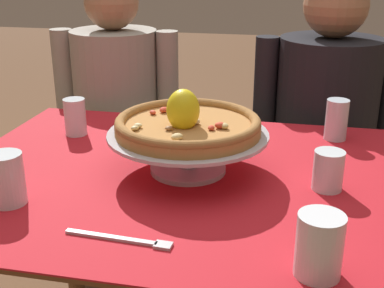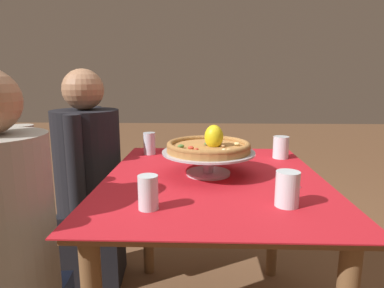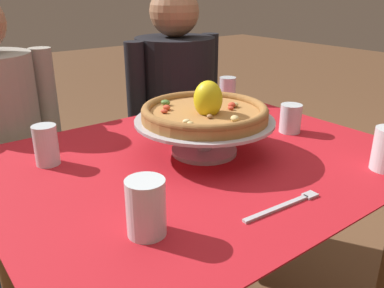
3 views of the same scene
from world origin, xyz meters
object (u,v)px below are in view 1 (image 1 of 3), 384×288
(diner_left, at_px, (119,140))
(water_glass_back_left, at_px, (75,119))
(water_glass_side_right, at_px, (328,173))
(dinner_fork, at_px, (124,239))
(water_glass_back_right, at_px, (336,122))
(pizza_stand, at_px, (188,144))
(pizza, at_px, (187,123))
(water_glass_front_left, at_px, (7,181))
(diner_right, at_px, (322,149))
(water_glass_front_right, at_px, (319,249))

(diner_left, bearing_deg, water_glass_back_left, -85.06)
(water_glass_side_right, height_order, dinner_fork, water_glass_side_right)
(water_glass_back_right, xyz_separation_m, diner_left, (-0.78, 0.33, -0.24))
(dinner_fork, bearing_deg, pizza_stand, 81.85)
(water_glass_back_left, relative_size, dinner_fork, 0.51)
(pizza, xyz_separation_m, dinner_fork, (-0.05, -0.34, -0.12))
(pizza, distance_m, diner_left, 0.83)
(pizza, height_order, dinner_fork, pizza)
(water_glass_front_left, xyz_separation_m, diner_left, (-0.08, 0.89, -0.24))
(pizza, height_order, water_glass_back_left, pizza)
(water_glass_side_right, bearing_deg, diner_left, 137.87)
(water_glass_back_left, bearing_deg, pizza_stand, -26.82)
(water_glass_side_right, bearing_deg, dinner_fork, -141.06)
(water_glass_side_right, xyz_separation_m, dinner_fork, (-0.38, -0.31, -0.04))
(water_glass_front_left, relative_size, diner_right, 0.10)
(pizza, relative_size, diner_left, 0.30)
(pizza, relative_size, water_glass_front_right, 3.14)
(water_glass_front_right, xyz_separation_m, water_glass_side_right, (0.03, 0.34, -0.01))
(diner_right, bearing_deg, pizza, -118.85)
(diner_right, bearing_deg, water_glass_front_right, -92.97)
(water_glass_front_right, height_order, dinner_fork, water_glass_front_right)
(water_glass_front_right, bearing_deg, diner_right, 87.03)
(pizza_stand, xyz_separation_m, water_glass_side_right, (0.33, -0.03, -0.03))
(water_glass_front_left, bearing_deg, dinner_fork, -18.05)
(water_glass_front_left, xyz_separation_m, diner_right, (0.69, 0.88, -0.21))
(pizza, relative_size, diner_right, 0.29)
(dinner_fork, bearing_deg, diner_left, 110.61)
(dinner_fork, relative_size, diner_right, 0.18)
(pizza_stand, distance_m, dinner_fork, 0.35)
(diner_left, xyz_separation_m, diner_right, (0.77, -0.00, 0.02))
(water_glass_back_right, relative_size, water_glass_front_left, 1.03)
(water_glass_back_right, relative_size, diner_right, 0.10)
(water_glass_back_left, height_order, water_glass_side_right, water_glass_back_left)
(water_glass_side_right, bearing_deg, water_glass_back_left, 162.40)
(pizza_stand, relative_size, diner_left, 0.33)
(water_glass_front_left, bearing_deg, pizza_stand, 35.77)
(water_glass_back_right, xyz_separation_m, water_glass_side_right, (-0.04, -0.34, -0.01))
(water_glass_back_left, xyz_separation_m, diner_right, (0.73, 0.45, -0.21))
(pizza_stand, height_order, water_glass_front_left, water_glass_front_left)
(diner_left, bearing_deg, water_glass_back_right, -23.19)
(pizza_stand, height_order, water_glass_back_right, water_glass_back_right)
(water_glass_back_right, distance_m, diner_right, 0.40)
(pizza, xyz_separation_m, water_glass_front_left, (-0.34, -0.24, -0.07))
(water_glass_back_right, height_order, water_glass_front_left, water_glass_back_right)
(water_glass_back_left, relative_size, water_glass_front_left, 0.95)
(water_glass_side_right, bearing_deg, diner_right, 87.95)
(water_glass_back_right, bearing_deg, pizza_stand, -139.89)
(water_glass_back_left, xyz_separation_m, diner_left, (-0.04, 0.45, -0.23))
(water_glass_back_left, distance_m, water_glass_side_right, 0.74)
(diner_left, distance_m, diner_right, 0.77)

